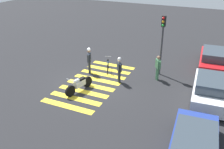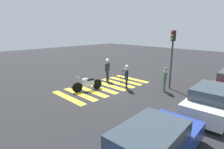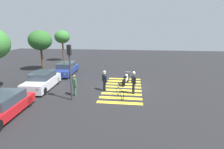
{
  "view_description": "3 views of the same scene",
  "coord_description": "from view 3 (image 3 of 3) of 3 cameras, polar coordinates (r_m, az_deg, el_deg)",
  "views": [
    {
      "loc": [
        12.79,
        7.17,
        7.52
      ],
      "look_at": [
        -0.05,
        1.29,
        0.81
      ],
      "focal_mm": 40.14,
      "sensor_mm": 36.0,
      "label": 1
    },
    {
      "loc": [
        8.79,
        9.56,
        4.18
      ],
      "look_at": [
        0.08,
        0.83,
        1.1
      ],
      "focal_mm": 29.33,
      "sensor_mm": 36.0,
      "label": 2
    },
    {
      "loc": [
        -14.78,
        -0.94,
        5.13
      ],
      "look_at": [
        0.07,
        0.95,
        1.25
      ],
      "focal_mm": 28.11,
      "sensor_mm": 36.0,
      "label": 3
    }
  ],
  "objects": [
    {
      "name": "car_white_van",
      "position": [
        16.7,
        -21.71,
        -1.93
      ],
      "size": [
        4.48,
        2.12,
        1.46
      ],
      "color": "black",
      "rests_on": "ground_plane"
    },
    {
      "name": "officer_on_foot",
      "position": [
        14.87,
        -2.48,
        -1.54
      ],
      "size": [
        0.54,
        0.45,
        1.76
      ],
      "color": "#1E232D",
      "rests_on": "ground_plane"
    },
    {
      "name": "leaning_bicycle",
      "position": [
        13.65,
        2.6,
        -5.82
      ],
      "size": [
        1.62,
        0.74,
        1.01
      ],
      "color": "black",
      "rests_on": "ground_plane"
    },
    {
      "name": "police_motorcycle",
      "position": [
        16.87,
        4.55,
        -1.51
      ],
      "size": [
        2.18,
        0.75,
        1.07
      ],
      "color": "black",
      "rests_on": "ground_plane"
    },
    {
      "name": "pedestrian_bystander",
      "position": [
        14.07,
        -12.13,
        -3.0
      ],
      "size": [
        0.56,
        0.45,
        1.69
      ],
      "color": "#3F724C",
      "rests_on": "ground_plane"
    },
    {
      "name": "street_tree_end",
      "position": [
        30.05,
        -15.91,
        11.64
      ],
      "size": [
        2.43,
        2.43,
        4.96
      ],
      "color": "brown",
      "rests_on": "ground_plane"
    },
    {
      "name": "officer_by_motorcycle",
      "position": [
        14.19,
        7.06,
        -2.04
      ],
      "size": [
        0.66,
        0.38,
        1.89
      ],
      "color": "#1E232D",
      "rests_on": "ground_plane"
    },
    {
      "name": "ground_plane",
      "position": [
        15.68,
        3.42,
        -4.58
      ],
      "size": [
        60.0,
        60.0,
        0.0
      ],
      "primitive_type": "plane",
      "color": "#232326"
    },
    {
      "name": "street_tree_far",
      "position": [
        23.89,
        -22.32,
        10.23
      ],
      "size": [
        2.85,
        2.85,
        5.01
      ],
      "color": "brown",
      "rests_on": "ground_plane"
    },
    {
      "name": "car_blue_hatchback",
      "position": [
        21.19,
        -14.68,
        1.84
      ],
      "size": [
        4.77,
        2.14,
        1.34
      ],
      "color": "black",
      "rests_on": "ground_plane"
    },
    {
      "name": "traffic_light_pole",
      "position": [
        12.79,
        -13.51,
        3.42
      ],
      "size": [
        0.34,
        0.26,
        4.08
      ],
      "color": "#38383D",
      "rests_on": "ground_plane"
    },
    {
      "name": "car_red_convertible",
      "position": [
        12.55,
        -32.24,
        -8.79
      ],
      "size": [
        4.7,
        2.2,
        1.33
      ],
      "color": "black",
      "rests_on": "ground_plane"
    },
    {
      "name": "crosswalk_stripes",
      "position": [
        15.68,
        3.42,
        -4.57
      ],
      "size": [
        6.75,
        3.33,
        0.01
      ],
      "color": "yellow",
      "rests_on": "ground_plane"
    }
  ]
}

